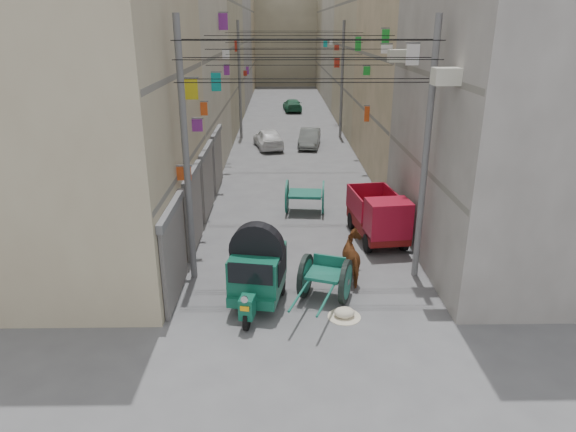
{
  "coord_description": "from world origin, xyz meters",
  "views": [
    {
      "loc": [
        -0.78,
        -9.02,
        7.68
      ],
      "look_at": [
        -0.54,
        6.5,
        1.9
      ],
      "focal_mm": 32.0,
      "sensor_mm": 36.0,
      "label": 1
    }
  ],
  "objects_px": {
    "second_cart": "(305,196)",
    "feed_sack": "(344,312)",
    "mini_truck": "(381,220)",
    "horse": "(355,258)",
    "distant_car_green": "(292,105)",
    "distant_car_grey": "(309,138)",
    "distant_car_white": "(268,138)",
    "tonga_cart": "(325,278)",
    "auto_rickshaw": "(257,269)"
  },
  "relations": [
    {
      "from": "auto_rickshaw",
      "to": "horse",
      "type": "bearing_deg",
      "value": 36.45
    },
    {
      "from": "tonga_cart",
      "to": "distant_car_green",
      "type": "bearing_deg",
      "value": 109.81
    },
    {
      "from": "distant_car_green",
      "to": "distant_car_grey",
      "type": "bearing_deg",
      "value": 88.52
    },
    {
      "from": "feed_sack",
      "to": "distant_car_green",
      "type": "bearing_deg",
      "value": 90.92
    },
    {
      "from": "tonga_cart",
      "to": "distant_car_white",
      "type": "relative_size",
      "value": 0.8
    },
    {
      "from": "mini_truck",
      "to": "auto_rickshaw",
      "type": "bearing_deg",
      "value": -141.86
    },
    {
      "from": "mini_truck",
      "to": "distant_car_green",
      "type": "distance_m",
      "value": 31.65
    },
    {
      "from": "mini_truck",
      "to": "distant_car_grey",
      "type": "height_order",
      "value": "mini_truck"
    },
    {
      "from": "second_cart",
      "to": "feed_sack",
      "type": "height_order",
      "value": "second_cart"
    },
    {
      "from": "tonga_cart",
      "to": "horse",
      "type": "relative_size",
      "value": 1.8
    },
    {
      "from": "second_cart",
      "to": "mini_truck",
      "type": "bearing_deg",
      "value": -46.64
    },
    {
      "from": "auto_rickshaw",
      "to": "distant_car_grey",
      "type": "bearing_deg",
      "value": 92.68
    },
    {
      "from": "mini_truck",
      "to": "distant_car_grey",
      "type": "bearing_deg",
      "value": 89.05
    },
    {
      "from": "mini_truck",
      "to": "second_cart",
      "type": "relative_size",
      "value": 2.03
    },
    {
      "from": "tonga_cart",
      "to": "horse",
      "type": "height_order",
      "value": "horse"
    },
    {
      "from": "second_cart",
      "to": "distant_car_grey",
      "type": "bearing_deg",
      "value": 91.47
    },
    {
      "from": "mini_truck",
      "to": "second_cart",
      "type": "height_order",
      "value": "mini_truck"
    },
    {
      "from": "auto_rickshaw",
      "to": "tonga_cart",
      "type": "bearing_deg",
      "value": 17.35
    },
    {
      "from": "second_cart",
      "to": "horse",
      "type": "bearing_deg",
      "value": -72.66
    },
    {
      "from": "second_cart",
      "to": "distant_car_green",
      "type": "bearing_deg",
      "value": 95.25
    },
    {
      "from": "tonga_cart",
      "to": "horse",
      "type": "bearing_deg",
      "value": 69.28
    },
    {
      "from": "tonga_cart",
      "to": "distant_car_white",
      "type": "xyz_separation_m",
      "value": [
        -2.09,
        20.06,
        -0.03
      ]
    },
    {
      "from": "horse",
      "to": "feed_sack",
      "type": "bearing_deg",
      "value": 68.68
    },
    {
      "from": "distant_car_grey",
      "to": "second_cart",
      "type": "bearing_deg",
      "value": -86.07
    },
    {
      "from": "distant_car_white",
      "to": "distant_car_green",
      "type": "xyz_separation_m",
      "value": [
        1.97,
        15.63,
        -0.1
      ]
    },
    {
      "from": "tonga_cart",
      "to": "distant_car_green",
      "type": "xyz_separation_m",
      "value": [
        -0.13,
        35.69,
        -0.13
      ]
    },
    {
      "from": "distant_car_green",
      "to": "second_cart",
      "type": "bearing_deg",
      "value": 85.33
    },
    {
      "from": "auto_rickshaw",
      "to": "second_cart",
      "type": "height_order",
      "value": "auto_rickshaw"
    },
    {
      "from": "distant_car_white",
      "to": "feed_sack",
      "type": "bearing_deg",
      "value": 84.9
    },
    {
      "from": "horse",
      "to": "distant_car_grey",
      "type": "relative_size",
      "value": 0.48
    },
    {
      "from": "tonga_cart",
      "to": "feed_sack",
      "type": "height_order",
      "value": "tonga_cart"
    },
    {
      "from": "second_cart",
      "to": "horse",
      "type": "distance_m",
      "value": 6.4
    },
    {
      "from": "feed_sack",
      "to": "distant_car_white",
      "type": "distance_m",
      "value": 21.27
    },
    {
      "from": "horse",
      "to": "distant_car_white",
      "type": "bearing_deg",
      "value": -87.03
    },
    {
      "from": "horse",
      "to": "distant_car_grey",
      "type": "height_order",
      "value": "horse"
    },
    {
      "from": "mini_truck",
      "to": "feed_sack",
      "type": "xyz_separation_m",
      "value": [
        -1.93,
        -5.19,
        -0.78
      ]
    },
    {
      "from": "distant_car_white",
      "to": "second_cart",
      "type": "bearing_deg",
      "value": 86.39
    },
    {
      "from": "feed_sack",
      "to": "horse",
      "type": "xyz_separation_m",
      "value": [
        0.61,
        2.31,
        0.59
      ]
    },
    {
      "from": "mini_truck",
      "to": "distant_car_green",
      "type": "relative_size",
      "value": 0.93
    },
    {
      "from": "mini_truck",
      "to": "second_cart",
      "type": "xyz_separation_m",
      "value": [
        -2.63,
        3.39,
        -0.15
      ]
    },
    {
      "from": "tonga_cart",
      "to": "horse",
      "type": "xyz_separation_m",
      "value": [
        1.07,
        1.26,
        0.05
      ]
    },
    {
      "from": "distant_car_white",
      "to": "distant_car_green",
      "type": "height_order",
      "value": "distant_car_white"
    },
    {
      "from": "feed_sack",
      "to": "horse",
      "type": "relative_size",
      "value": 0.33
    },
    {
      "from": "tonga_cart",
      "to": "distant_car_white",
      "type": "bearing_deg",
      "value": 115.57
    },
    {
      "from": "auto_rickshaw",
      "to": "distant_car_green",
      "type": "relative_size",
      "value": 0.72
    },
    {
      "from": "second_cart",
      "to": "distant_car_grey",
      "type": "xyz_separation_m",
      "value": [
        0.9,
        12.89,
        -0.18
      ]
    },
    {
      "from": "mini_truck",
      "to": "horse",
      "type": "distance_m",
      "value": 3.17
    },
    {
      "from": "horse",
      "to": "distant_car_white",
      "type": "height_order",
      "value": "horse"
    },
    {
      "from": "auto_rickshaw",
      "to": "distant_car_white",
      "type": "bearing_deg",
      "value": 100.28
    },
    {
      "from": "horse",
      "to": "distant_car_grey",
      "type": "distance_m",
      "value": 19.15
    }
  ]
}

